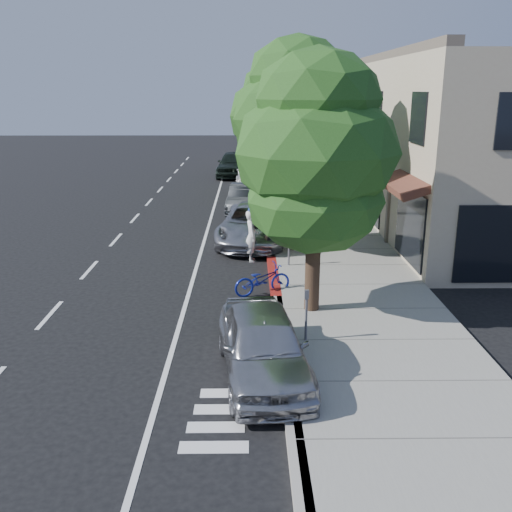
{
  "coord_description": "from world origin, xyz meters",
  "views": [
    {
      "loc": [
        -0.78,
        -16.42,
        5.89
      ],
      "look_at": [
        -0.59,
        -0.99,
        1.35
      ],
      "focal_mm": 40.0,
      "sensor_mm": 36.0,
      "label": 1
    }
  ],
  "objects_px": {
    "street_tree_0": "(316,156)",
    "pedestrian": "(327,221)",
    "dark_suv_far": "(234,164)",
    "dark_sedan": "(245,199)",
    "street_tree_3": "(279,117)",
    "street_tree_5": "(271,109)",
    "street_tree_2": "(286,123)",
    "silver_suv": "(254,224)",
    "street_tree_1": "(297,122)",
    "street_tree_4": "(275,116)",
    "near_car_a": "(263,345)",
    "bicycle": "(262,280)",
    "white_pickup": "(254,173)",
    "cyclist": "(252,236)"
  },
  "relations": [
    {
      "from": "street_tree_4",
      "to": "dark_sedan",
      "type": "height_order",
      "value": "street_tree_4"
    },
    {
      "from": "street_tree_1",
      "to": "near_car_a",
      "type": "distance_m",
      "value": 10.42
    },
    {
      "from": "street_tree_3",
      "to": "dark_sedan",
      "type": "distance_m",
      "value": 6.28
    },
    {
      "from": "street_tree_3",
      "to": "street_tree_5",
      "type": "relative_size",
      "value": 1.05
    },
    {
      "from": "street_tree_5",
      "to": "cyclist",
      "type": "relative_size",
      "value": 3.88
    },
    {
      "from": "street_tree_0",
      "to": "white_pickup",
      "type": "bearing_deg",
      "value": 93.7
    },
    {
      "from": "street_tree_3",
      "to": "street_tree_2",
      "type": "bearing_deg",
      "value": -90.0
    },
    {
      "from": "street_tree_0",
      "to": "street_tree_3",
      "type": "height_order",
      "value": "street_tree_3"
    },
    {
      "from": "dark_sedan",
      "to": "dark_suv_far",
      "type": "distance_m",
      "value": 12.12
    },
    {
      "from": "street_tree_0",
      "to": "silver_suv",
      "type": "distance_m",
      "value": 8.41
    },
    {
      "from": "street_tree_0",
      "to": "pedestrian",
      "type": "bearing_deg",
      "value": 79.24
    },
    {
      "from": "street_tree_5",
      "to": "dark_sedan",
      "type": "distance_m",
      "value": 17.24
    },
    {
      "from": "street_tree_5",
      "to": "silver_suv",
      "type": "distance_m",
      "value": 22.85
    },
    {
      "from": "street_tree_2",
      "to": "dark_suv_far",
      "type": "height_order",
      "value": "street_tree_2"
    },
    {
      "from": "silver_suv",
      "to": "street_tree_0",
      "type": "bearing_deg",
      "value": -71.67
    },
    {
      "from": "street_tree_3",
      "to": "cyclist",
      "type": "xyz_separation_m",
      "value": [
        -1.6,
        -13.0,
        -3.45
      ]
    },
    {
      "from": "pedestrian",
      "to": "street_tree_5",
      "type": "bearing_deg",
      "value": -82.96
    },
    {
      "from": "dark_suv_far",
      "to": "dark_sedan",
      "type": "bearing_deg",
      "value": -81.03
    },
    {
      "from": "street_tree_1",
      "to": "street_tree_2",
      "type": "bearing_deg",
      "value": 90.0
    },
    {
      "from": "street_tree_5",
      "to": "white_pickup",
      "type": "distance_m",
      "value": 9.23
    },
    {
      "from": "dark_sedan",
      "to": "street_tree_1",
      "type": "bearing_deg",
      "value": -69.85
    },
    {
      "from": "bicycle",
      "to": "dark_sedan",
      "type": "xyz_separation_m",
      "value": [
        -0.59,
        11.74,
        0.23
      ]
    },
    {
      "from": "bicycle",
      "to": "dark_suv_far",
      "type": "xyz_separation_m",
      "value": [
        -1.46,
        23.83,
        0.41
      ]
    },
    {
      "from": "bicycle",
      "to": "pedestrian",
      "type": "height_order",
      "value": "pedestrian"
    },
    {
      "from": "street_tree_2",
      "to": "cyclist",
      "type": "height_order",
      "value": "street_tree_2"
    },
    {
      "from": "street_tree_1",
      "to": "street_tree_0",
      "type": "bearing_deg",
      "value": -90.0
    },
    {
      "from": "street_tree_4",
      "to": "street_tree_2",
      "type": "bearing_deg",
      "value": -90.0
    },
    {
      "from": "street_tree_4",
      "to": "white_pickup",
      "type": "distance_m",
      "value": 4.39
    },
    {
      "from": "street_tree_5",
      "to": "silver_suv",
      "type": "relative_size",
      "value": 1.29
    },
    {
      "from": "street_tree_0",
      "to": "street_tree_5",
      "type": "relative_size",
      "value": 0.98
    },
    {
      "from": "street_tree_3",
      "to": "cyclist",
      "type": "distance_m",
      "value": 13.55
    },
    {
      "from": "near_car_a",
      "to": "pedestrian",
      "type": "relative_size",
      "value": 2.41
    },
    {
      "from": "street_tree_5",
      "to": "dark_sedan",
      "type": "bearing_deg",
      "value": -96.44
    },
    {
      "from": "street_tree_4",
      "to": "near_car_a",
      "type": "distance_m",
      "value": 27.75
    },
    {
      "from": "street_tree_0",
      "to": "street_tree_4",
      "type": "bearing_deg",
      "value": 90.0
    },
    {
      "from": "near_car_a",
      "to": "street_tree_4",
      "type": "bearing_deg",
      "value": 80.2
    },
    {
      "from": "street_tree_0",
      "to": "bicycle",
      "type": "distance_m",
      "value": 4.3
    },
    {
      "from": "street_tree_5",
      "to": "street_tree_3",
      "type": "bearing_deg",
      "value": -90.0
    },
    {
      "from": "white_pickup",
      "to": "street_tree_2",
      "type": "bearing_deg",
      "value": -80.78
    },
    {
      "from": "dark_sedan",
      "to": "street_tree_3",
      "type": "bearing_deg",
      "value": 73.81
    },
    {
      "from": "street_tree_2",
      "to": "near_car_a",
      "type": "relative_size",
      "value": 1.64
    },
    {
      "from": "cyclist",
      "to": "dark_suv_far",
      "type": "xyz_separation_m",
      "value": [
        -1.16,
        20.37,
        -0.04
      ]
    },
    {
      "from": "street_tree_2",
      "to": "white_pickup",
      "type": "distance_m",
      "value": 10.41
    },
    {
      "from": "street_tree_2",
      "to": "bicycle",
      "type": "relative_size",
      "value": 4.0
    },
    {
      "from": "street_tree_0",
      "to": "street_tree_1",
      "type": "xyz_separation_m",
      "value": [
        -0.0,
        6.0,
        0.5
      ]
    },
    {
      "from": "street_tree_0",
      "to": "street_tree_5",
      "type": "height_order",
      "value": "street_tree_5"
    },
    {
      "from": "cyclist",
      "to": "bicycle",
      "type": "distance_m",
      "value": 3.51
    },
    {
      "from": "dark_sedan",
      "to": "street_tree_4",
      "type": "bearing_deg",
      "value": 85.62
    },
    {
      "from": "cyclist",
      "to": "dark_sedan",
      "type": "xyz_separation_m",
      "value": [
        -0.29,
        8.28,
        -0.22
      ]
    },
    {
      "from": "silver_suv",
      "to": "pedestrian",
      "type": "distance_m",
      "value": 2.89
    }
  ]
}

